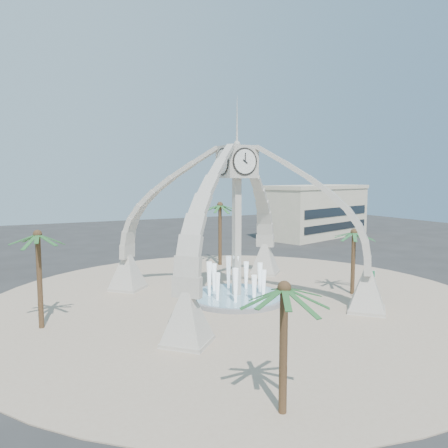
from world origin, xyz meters
name	(u,v)px	position (x,y,z in m)	size (l,w,h in m)	color
ground	(236,300)	(0.00, 0.00, 0.00)	(140.00, 140.00, 0.00)	#282828
plaza	(236,300)	(0.00, 0.00, 0.03)	(40.00, 40.00, 0.06)	tan
clock_tower	(237,220)	(0.00, 0.00, 6.49)	(17.94, 17.94, 16.30)	#BCB5A7
fountain	(236,296)	(0.00, 0.00, 0.29)	(8.00, 8.00, 3.62)	gray
building_ne	(316,211)	(30.00, 28.00, 4.31)	(21.87, 14.17, 8.60)	beige
palm_east	(354,233)	(9.57, -2.88, 5.23)	(4.40, 4.40, 6.01)	brown
palm_west	(38,236)	(-14.60, -0.27, 6.11)	(4.06, 4.06, 6.90)	brown
palm_north	(220,206)	(4.96, 13.24, 6.72)	(4.57, 4.57, 7.63)	brown
palm_south	(284,290)	(-6.34, -15.97, 5.30)	(3.62, 3.62, 6.06)	brown
street_sign	(369,278)	(9.20, -5.11, 1.89)	(0.91, 0.38, 2.65)	slate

